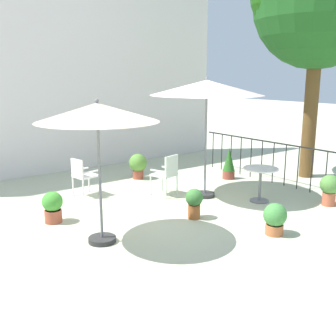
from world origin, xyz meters
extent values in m
plane|color=beige|center=(0.00, 0.00, 0.00)|extent=(60.00, 60.00, 0.00)
cube|color=silver|center=(0.00, 4.56, 2.72)|extent=(9.82, 0.30, 5.44)
cube|color=black|center=(3.32, 0.00, 1.00)|extent=(0.03, 5.00, 0.03)
cylinder|color=black|center=(3.32, -1.25, 0.50)|extent=(0.02, 0.02, 1.00)
cylinder|color=black|center=(3.32, -0.89, 0.50)|extent=(0.02, 0.02, 1.00)
cylinder|color=black|center=(3.32, -0.54, 0.50)|extent=(0.02, 0.02, 1.00)
cylinder|color=black|center=(3.32, -0.18, 0.50)|extent=(0.02, 0.02, 1.00)
cylinder|color=black|center=(3.32, 0.18, 0.50)|extent=(0.02, 0.02, 1.00)
cylinder|color=black|center=(3.32, 0.54, 0.50)|extent=(0.02, 0.02, 1.00)
cylinder|color=black|center=(3.32, 0.89, 0.50)|extent=(0.02, 0.02, 1.00)
cylinder|color=black|center=(3.32, 1.25, 0.50)|extent=(0.02, 0.02, 1.00)
cylinder|color=black|center=(3.32, 1.61, 0.50)|extent=(0.02, 0.02, 1.00)
cylinder|color=black|center=(3.32, 1.96, 0.50)|extent=(0.02, 0.02, 1.00)
cylinder|color=black|center=(3.32, 2.32, 0.50)|extent=(0.02, 0.02, 1.00)
cylinder|color=brown|center=(4.52, 0.06, 1.59)|extent=(0.35, 0.35, 3.19)
sphere|color=#1E561E|center=(4.52, 0.06, 4.29)|extent=(3.14, 3.14, 3.14)
sphere|color=#1B5223|center=(5.30, 0.37, 3.97)|extent=(1.88, 1.88, 1.88)
cylinder|color=#2D2D2D|center=(1.20, 0.31, 0.04)|extent=(0.44, 0.44, 0.08)
cylinder|color=slate|center=(1.20, 0.31, 1.25)|extent=(0.04, 0.04, 2.50)
cone|color=beige|center=(1.20, 0.31, 2.34)|extent=(2.37, 2.37, 0.31)
sphere|color=slate|center=(1.20, 0.31, 2.53)|extent=(0.06, 0.06, 0.06)
cylinder|color=#2D2D2D|center=(-1.77, -0.56, 0.04)|extent=(0.44, 0.44, 0.08)
cylinder|color=slate|center=(-1.77, -0.56, 1.10)|extent=(0.04, 0.04, 2.20)
cone|color=beige|center=(-1.77, -0.56, 2.06)|extent=(1.86, 1.86, 0.28)
sphere|color=slate|center=(-1.77, -0.56, 2.23)|extent=(0.06, 0.06, 0.06)
cylinder|color=silver|center=(1.88, -0.65, 0.71)|extent=(0.72, 0.72, 0.02)
cylinder|color=slate|center=(1.88, -0.65, 0.35)|extent=(0.06, 0.06, 0.70)
cylinder|color=slate|center=(1.88, -0.65, 0.01)|extent=(0.40, 0.40, 0.03)
cube|color=white|center=(-0.83, 1.94, 0.44)|extent=(0.53, 0.49, 0.04)
cube|color=white|center=(-1.04, 1.91, 0.65)|extent=(0.11, 0.40, 0.38)
cube|color=white|center=(-0.80, 1.76, 0.56)|extent=(0.42, 0.11, 0.03)
cube|color=white|center=(-0.86, 2.13, 0.56)|extent=(0.42, 0.11, 0.03)
cylinder|color=white|center=(-0.59, 1.79, 0.21)|extent=(0.04, 0.04, 0.42)
cylinder|color=white|center=(-0.65, 2.17, 0.21)|extent=(0.04, 0.04, 0.42)
cylinder|color=white|center=(-1.01, 1.72, 0.21)|extent=(0.04, 0.04, 0.42)
cylinder|color=white|center=(-1.07, 2.10, 0.21)|extent=(0.04, 0.04, 0.42)
cube|color=silver|center=(0.56, 0.94, 0.46)|extent=(0.54, 0.56, 0.04)
cube|color=silver|center=(0.61, 0.74, 0.70)|extent=(0.41, 0.14, 0.43)
cube|color=silver|center=(0.75, 0.99, 0.58)|extent=(0.14, 0.41, 0.03)
cube|color=silver|center=(0.36, 0.89, 0.58)|extent=(0.14, 0.41, 0.03)
cylinder|color=silver|center=(0.70, 1.20, 0.22)|extent=(0.04, 0.04, 0.44)
cylinder|color=silver|center=(0.31, 1.10, 0.22)|extent=(0.04, 0.04, 0.44)
cylinder|color=silver|center=(0.80, 0.79, 0.22)|extent=(0.04, 0.04, 0.44)
cylinder|color=silver|center=(0.42, 0.69, 0.22)|extent=(0.04, 0.04, 0.44)
cylinder|color=#9B4532|center=(0.88, 2.50, 0.11)|extent=(0.27, 0.27, 0.22)
cylinder|color=#382819|center=(0.88, 2.50, 0.21)|extent=(0.24, 0.24, 0.02)
sphere|color=#568B35|center=(0.88, 2.50, 0.42)|extent=(0.46, 0.46, 0.46)
cylinder|color=brown|center=(2.73, 1.11, 0.10)|extent=(0.31, 0.31, 0.21)
cylinder|color=#382819|center=(2.73, 1.11, 0.20)|extent=(0.27, 0.27, 0.02)
cone|color=#2B6522|center=(2.73, 1.11, 0.50)|extent=(0.31, 0.31, 0.60)
cylinder|color=#BA5C3F|center=(2.80, -1.67, 0.14)|extent=(0.26, 0.26, 0.27)
cylinder|color=#382819|center=(2.80, -1.67, 0.26)|extent=(0.23, 0.23, 0.02)
sphere|color=#548B3D|center=(2.80, -1.67, 0.44)|extent=(0.40, 0.40, 0.40)
cylinder|color=#A75037|center=(-2.05, 0.76, 0.12)|extent=(0.31, 0.31, 0.23)
cylinder|color=#382819|center=(-2.05, 0.76, 0.22)|extent=(0.27, 0.27, 0.02)
sphere|color=green|center=(-2.05, 0.76, 0.39)|extent=(0.37, 0.37, 0.37)
cylinder|color=#B86439|center=(0.67, -2.00, 0.09)|extent=(0.30, 0.30, 0.18)
cylinder|color=#382819|center=(0.67, -2.00, 0.17)|extent=(0.26, 0.26, 0.02)
sphere|color=#458C40|center=(0.67, -2.00, 0.34)|extent=(0.39, 0.39, 0.39)
sphere|color=#E13464|center=(0.79, -2.02, 0.31)|extent=(0.10, 0.10, 0.10)
sphere|color=#E13464|center=(0.75, -1.92, 0.42)|extent=(0.11, 0.11, 0.11)
cylinder|color=#9D5529|center=(0.11, -0.60, 0.13)|extent=(0.23, 0.23, 0.26)
cylinder|color=#382819|center=(0.11, -0.60, 0.25)|extent=(0.20, 0.20, 0.02)
sphere|color=#387233|center=(0.11, -0.60, 0.40)|extent=(0.33, 0.33, 0.33)
camera|label=1|loc=(-4.56, -6.01, 2.60)|focal=43.34mm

